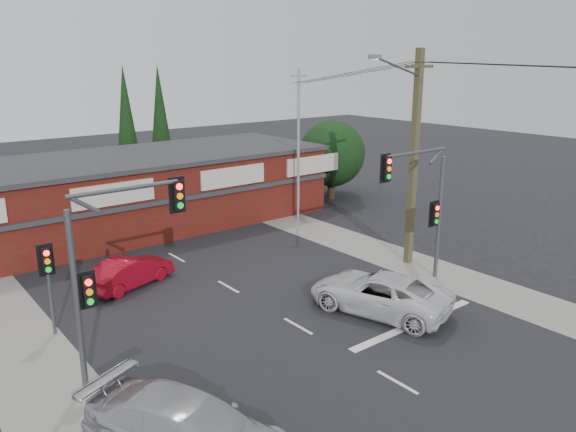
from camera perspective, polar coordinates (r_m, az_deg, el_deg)
ground at (r=20.37m, az=2.93°, el=-12.17°), size 120.00×120.00×0.00m
road_strip at (r=23.97m, az=-5.05°, el=-7.77°), size 14.00×70.00×0.01m
verge_left at (r=21.05m, az=-25.23°, el=-12.77°), size 3.00×70.00×0.02m
verge_right at (r=29.16m, az=9.03°, el=-3.57°), size 3.00×70.00×0.02m
stop_line at (r=21.74m, az=12.68°, el=-10.64°), size 6.50×0.35×0.01m
white_suv at (r=22.22m, az=9.24°, el=-7.72°), size 4.08×6.04×1.54m
red_sedan at (r=25.26m, az=-15.75°, el=-5.47°), size 4.25×2.60×1.32m
lane_dashes at (r=26.49m, az=-8.86°, el=-5.55°), size 0.12×53.95×0.01m
shop_building at (r=33.20m, az=-18.11°, el=2.01°), size 27.30×8.40×4.22m
tree_cluster at (r=39.89m, az=4.24°, el=6.03°), size 5.90×5.10×5.50m
conifer_near at (r=40.74m, az=-16.10°, el=9.34°), size 1.80×1.80×9.25m
conifer_far at (r=43.98m, az=-12.87°, el=9.97°), size 1.80×1.80×9.25m
traffic_mast_left at (r=17.36m, az=-17.70°, el=-3.83°), size 3.77×0.27×5.97m
traffic_mast_right at (r=24.40m, az=13.69°, el=2.02°), size 3.96×0.27×5.97m
pedestal_signal at (r=21.27m, az=-23.24°, el=-5.16°), size 0.55×0.27×3.38m
utility_pole at (r=26.49m, az=12.54°, el=6.34°), size 4.38×0.59×10.00m
steel_pole at (r=33.35m, az=1.06°, el=7.34°), size 1.20×0.16×9.00m
power_lines at (r=23.23m, az=23.97°, el=13.21°), size 2.01×29.00×1.22m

